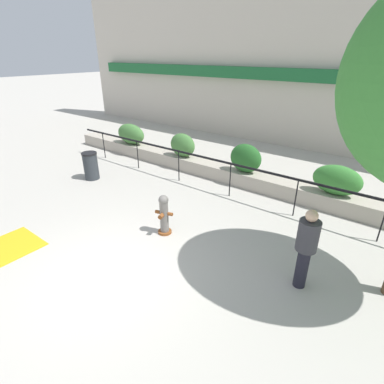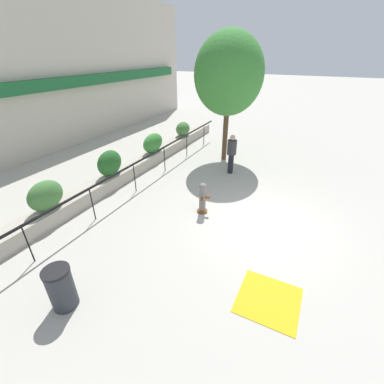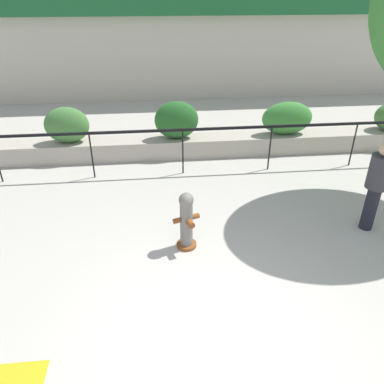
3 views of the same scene
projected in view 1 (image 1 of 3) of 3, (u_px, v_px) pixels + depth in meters
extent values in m
plane|color=#B2ADA3|center=(109.00, 276.00, 6.32)|extent=(120.00, 120.00, 0.00)
cube|color=beige|center=(317.00, 59.00, 13.24)|extent=(30.00, 1.00, 8.00)
cube|color=#195B2D|center=(310.00, 76.00, 13.03)|extent=(27.00, 0.36, 0.56)
cube|color=#ADA393|center=(246.00, 179.00, 10.53)|extent=(18.00, 0.70, 0.50)
cube|color=black|center=(231.00, 164.00, 9.37)|extent=(15.00, 0.05, 0.06)
cylinder|color=black|center=(104.00, 145.00, 13.14)|extent=(0.04, 0.04, 1.15)
cylinder|color=black|center=(138.00, 155.00, 11.96)|extent=(0.04, 0.04, 1.15)
cylinder|color=black|center=(179.00, 166.00, 10.78)|extent=(0.04, 0.04, 1.15)
cylinder|color=black|center=(230.00, 180.00, 9.60)|extent=(0.04, 0.04, 1.15)
cylinder|color=black|center=(296.00, 198.00, 8.42)|extent=(0.04, 0.04, 1.15)
cylinder|color=black|center=(383.00, 221.00, 7.24)|extent=(0.04, 0.04, 1.15)
ellipsoid|color=#427538|center=(131.00, 134.00, 13.46)|extent=(1.53, 0.69, 0.90)
ellipsoid|color=#427538|center=(183.00, 145.00, 11.80)|extent=(1.12, 0.61, 0.92)
ellipsoid|color=#235B23|center=(246.00, 158.00, 10.25)|extent=(1.14, 0.61, 0.99)
ellipsoid|color=#387F33|center=(337.00, 180.00, 8.64)|extent=(1.37, 0.58, 0.88)
cylinder|color=brown|center=(165.00, 232.00, 7.83)|extent=(0.44, 0.44, 0.06)
cylinder|color=slate|center=(164.00, 216.00, 7.64)|extent=(0.28, 0.28, 0.85)
sphere|color=slate|center=(163.00, 200.00, 7.44)|extent=(0.25, 0.25, 0.25)
cylinder|color=brown|center=(161.00, 216.00, 7.44)|extent=(0.15, 0.17, 0.11)
cylinder|color=brown|center=(158.00, 212.00, 7.65)|extent=(0.15, 0.12, 0.09)
cylinder|color=brown|center=(170.00, 214.00, 7.54)|extent=(0.15, 0.12, 0.09)
cylinder|color=black|center=(302.00, 268.00, 5.90)|extent=(0.33, 0.33, 0.88)
cylinder|color=#333338|center=(308.00, 236.00, 5.58)|extent=(0.55, 0.55, 0.62)
sphere|color=#D6AD89|center=(312.00, 216.00, 5.40)|extent=(0.23, 0.23, 0.23)
cube|color=gold|center=(9.00, 247.00, 7.26)|extent=(1.31, 1.31, 0.01)
cylinder|color=#2D3338|center=(91.00, 167.00, 10.99)|extent=(0.52, 0.52, 0.95)
cylinder|color=black|center=(89.00, 153.00, 10.77)|extent=(0.55, 0.55, 0.06)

